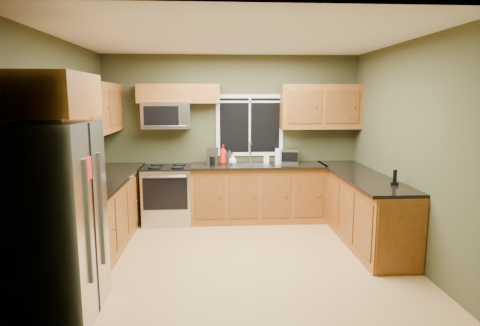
{
  "coord_description": "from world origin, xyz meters",
  "views": [
    {
      "loc": [
        -0.27,
        -4.89,
        2.01
      ],
      "look_at": [
        0.05,
        0.35,
        1.15
      ],
      "focal_mm": 30.0,
      "sensor_mm": 36.0,
      "label": 1
    }
  ],
  "objects": [
    {
      "name": "floor",
      "position": [
        0.0,
        0.0,
        0.0
      ],
      "size": [
        4.2,
        4.2,
        0.0
      ],
      "primitive_type": "plane",
      "color": "tan",
      "rests_on": "ground"
    },
    {
      "name": "ceiling",
      "position": [
        0.0,
        0.0,
        2.7
      ],
      "size": [
        4.2,
        4.2,
        0.0
      ],
      "primitive_type": "plane",
      "rotation": [
        3.14,
        0.0,
        0.0
      ],
      "color": "white",
      "rests_on": "back_wall"
    },
    {
      "name": "back_wall",
      "position": [
        0.0,
        1.8,
        1.35
      ],
      "size": [
        4.2,
        0.0,
        4.2
      ],
      "primitive_type": "plane",
      "rotation": [
        1.57,
        0.0,
        0.0
      ],
      "color": "#3D3E24",
      "rests_on": "ground"
    },
    {
      "name": "front_wall",
      "position": [
        0.0,
        -1.8,
        1.35
      ],
      "size": [
        4.2,
        0.0,
        4.2
      ],
      "primitive_type": "plane",
      "rotation": [
        -1.57,
        0.0,
        0.0
      ],
      "color": "#3D3E24",
      "rests_on": "ground"
    },
    {
      "name": "left_wall",
      "position": [
        -2.1,
        0.0,
        1.35
      ],
      "size": [
        0.0,
        3.6,
        3.6
      ],
      "primitive_type": "plane",
      "rotation": [
        1.57,
        0.0,
        1.57
      ],
      "color": "#3D3E24",
      "rests_on": "ground"
    },
    {
      "name": "right_wall",
      "position": [
        2.1,
        0.0,
        1.35
      ],
      "size": [
        0.0,
        3.6,
        3.6
      ],
      "primitive_type": "plane",
      "rotation": [
        1.57,
        0.0,
        -1.57
      ],
      "color": "#3D3E24",
      "rests_on": "ground"
    },
    {
      "name": "window",
      "position": [
        0.3,
        1.78,
        1.55
      ],
      "size": [
        1.12,
        0.03,
        1.02
      ],
      "color": "white",
      "rests_on": "back_wall"
    },
    {
      "name": "base_cabinets_left",
      "position": [
        -1.8,
        0.48,
        0.45
      ],
      "size": [
        0.6,
        2.65,
        0.9
      ],
      "primitive_type": "cube",
      "color": "brown",
      "rests_on": "ground"
    },
    {
      "name": "countertop_left",
      "position": [
        -1.78,
        0.48,
        0.92
      ],
      "size": [
        0.65,
        2.65,
        0.04
      ],
      "primitive_type": "cube",
      "color": "black",
      "rests_on": "base_cabinets_left"
    },
    {
      "name": "base_cabinets_back",
      "position": [
        0.42,
        1.5,
        0.45
      ],
      "size": [
        2.17,
        0.6,
        0.9
      ],
      "primitive_type": "cube",
      "color": "brown",
      "rests_on": "ground"
    },
    {
      "name": "countertop_back",
      "position": [
        0.42,
        1.48,
        0.92
      ],
      "size": [
        2.17,
        0.65,
        0.04
      ],
      "primitive_type": "cube",
      "color": "black",
      "rests_on": "base_cabinets_back"
    },
    {
      "name": "base_cabinets_peninsula",
      "position": [
        1.8,
        0.54,
        0.45
      ],
      "size": [
        0.6,
        2.52,
        0.9
      ],
      "color": "brown",
      "rests_on": "ground"
    },
    {
      "name": "countertop_peninsula",
      "position": [
        1.78,
        0.55,
        0.92
      ],
      "size": [
        0.65,
        2.5,
        0.04
      ],
      "primitive_type": "cube",
      "color": "black",
      "rests_on": "base_cabinets_peninsula"
    },
    {
      "name": "upper_cabinets_left",
      "position": [
        -1.94,
        0.48,
        1.86
      ],
      "size": [
        0.33,
        2.65,
        0.72
      ],
      "primitive_type": "cube",
      "color": "brown",
      "rests_on": "left_wall"
    },
    {
      "name": "upper_cabinets_back_left",
      "position": [
        -0.85,
        1.64,
        2.07
      ],
      "size": [
        1.3,
        0.33,
        0.3
      ],
      "primitive_type": "cube",
      "color": "brown",
      "rests_on": "back_wall"
    },
    {
      "name": "upper_cabinets_back_right",
      "position": [
        1.45,
        1.64,
        1.86
      ],
      "size": [
        1.3,
        0.33,
        0.72
      ],
      "primitive_type": "cube",
      "color": "brown",
      "rests_on": "back_wall"
    },
    {
      "name": "upper_cabinet_over_fridge",
      "position": [
        -1.74,
        -1.3,
        2.03
      ],
      "size": [
        0.72,
        0.9,
        0.38
      ],
      "primitive_type": "cube",
      "color": "brown",
      "rests_on": "left_wall"
    },
    {
      "name": "refrigerator",
      "position": [
        -1.74,
        -1.3,
        0.9
      ],
      "size": [
        0.74,
        0.9,
        1.8
      ],
      "color": "#B7B7BC",
      "rests_on": "ground"
    },
    {
      "name": "range",
      "position": [
        -1.05,
        1.47,
        0.47
      ],
      "size": [
        0.76,
        0.69,
        0.94
      ],
      "color": "#B7B7BC",
      "rests_on": "ground"
    },
    {
      "name": "microwave",
      "position": [
        -1.05,
        1.61,
        1.73
      ],
      "size": [
        0.76,
        0.41,
        0.42
      ],
      "color": "#B7B7BC",
      "rests_on": "back_wall"
    },
    {
      "name": "sink",
      "position": [
        0.3,
        1.49,
        0.95
      ],
      "size": [
        0.6,
        0.42,
        0.36
      ],
      "color": "slate",
      "rests_on": "countertop_back"
    },
    {
      "name": "toaster_oven",
      "position": [
        0.9,
        1.61,
        1.06
      ],
      "size": [
        0.41,
        0.34,
        0.23
      ],
      "color": "#B7B7BC",
      "rests_on": "countertop_back"
    },
    {
      "name": "coffee_maker",
      "position": [
        -0.32,
        1.48,
        1.07
      ],
      "size": [
        0.19,
        0.24,
        0.28
      ],
      "color": "slate",
      "rests_on": "countertop_back"
    },
    {
      "name": "kettle",
      "position": [
        -0.05,
        1.55,
        1.05
      ],
      "size": [
        0.16,
        0.16,
        0.24
      ],
      "color": "#B7B7BC",
      "rests_on": "countertop_back"
    },
    {
      "name": "paper_towel_roll",
      "position": [
        0.74,
        1.49,
        1.06
      ],
      "size": [
        0.14,
        0.14,
        0.27
      ],
      "color": "white",
      "rests_on": "countertop_back"
    },
    {
      "name": "soap_bottle_a",
      "position": [
        -0.15,
        1.59,
        1.09
      ],
      "size": [
        0.15,
        0.15,
        0.31
      ],
      "primitive_type": "imported",
      "rotation": [
        0.0,
        0.0,
        0.29
      ],
      "color": "red",
      "rests_on": "countertop_back"
    },
    {
      "name": "soap_bottle_b",
      "position": [
        0.57,
        1.61,
        1.03
      ],
      "size": [
        0.1,
        0.1,
        0.18
      ],
      "primitive_type": "imported",
      "rotation": [
        0.0,
        0.0,
        -0.22
      ],
      "color": "white",
      "rests_on": "countertop_back"
    },
    {
      "name": "soap_bottle_c",
      "position": [
        0.0,
        1.5,
        1.02
      ],
      "size": [
        0.15,
        0.15,
        0.16
      ],
      "primitive_type": "imported",
      "rotation": [
        0.0,
        0.0,
        0.18
      ],
      "color": "white",
      "rests_on": "countertop_back"
    },
    {
      "name": "cordless_phone",
      "position": [
        1.93,
        -0.17,
        1.0
      ],
      "size": [
        0.11,
        0.11,
        0.19
      ],
      "color": "black",
      "rests_on": "countertop_peninsula"
    }
  ]
}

